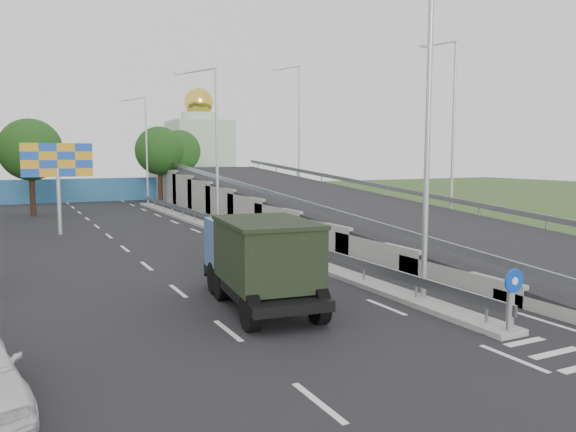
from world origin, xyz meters
TOP-DOWN VIEW (x-y plane):
  - road_surface at (-3.00, 20.00)m, footprint 26.00×90.00m
  - median at (0.00, 24.00)m, footprint 1.00×44.00m
  - overpass_ramp at (7.50, 24.00)m, footprint 10.00×50.00m
  - median_guardrail at (0.00, 24.00)m, footprint 0.09×44.00m
  - sign_bollard at (0.00, 2.17)m, footprint 0.64×0.23m
  - lamp_post_near at (0.11, 6.00)m, footprint 2.74×0.18m
  - lamp_post_mid at (0.11, 26.00)m, footprint 2.74×0.18m
  - lamp_post_far at (0.11, 46.00)m, footprint 2.74×0.18m
  - blue_wall at (-4.00, 52.00)m, footprint 30.00×0.50m
  - church at (10.00, 60.00)m, footprint 7.00×7.00m
  - billboard at (-9.00, 28.00)m, footprint 4.00×0.24m
  - tree_left_mid at (-10.00, 40.00)m, footprint 4.80×4.80m
  - tree_median_far at (2.00, 48.00)m, footprint 4.80×4.80m
  - tree_ramp_far at (6.00, 55.00)m, footprint 4.80×4.80m
  - dump_truck at (-4.63, 8.13)m, footprint 3.12×6.70m

SIDE VIEW (x-z plane):
  - road_surface at x=-3.00m, z-range -0.02..0.02m
  - median at x=0.00m, z-range 0.00..0.20m
  - median_guardrail at x=0.00m, z-range 0.39..1.10m
  - sign_bollard at x=0.00m, z-range 0.20..1.87m
  - blue_wall at x=-4.00m, z-range 0.00..2.40m
  - dump_truck at x=-4.63m, z-range 0.15..3.00m
  - overpass_ramp at x=7.50m, z-range 0.00..3.50m
  - billboard at x=-9.00m, z-range 1.44..6.94m
  - tree_left_mid at x=-10.00m, z-range 1.38..8.98m
  - tree_median_far at x=2.00m, z-range 1.38..8.98m
  - tree_ramp_far at x=6.00m, z-range 1.38..8.98m
  - church at x=10.00m, z-range -1.59..12.21m
  - lamp_post_near at x=0.11m, z-range 0.77..10.85m
  - lamp_post_mid at x=0.11m, z-range 0.77..10.85m
  - lamp_post_far at x=0.11m, z-range 0.77..10.85m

